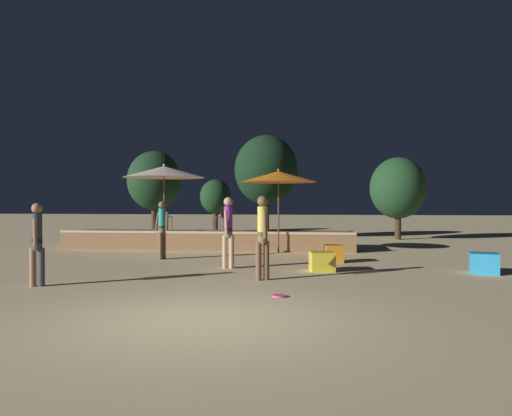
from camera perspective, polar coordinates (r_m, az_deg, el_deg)
ground_plane at (r=7.37m, az=-6.32°, el=-12.58°), size 120.00×120.00×0.00m
wooden_deck at (r=18.52m, az=-5.21°, el=-3.62°), size 10.44×2.54×0.68m
patio_umbrella_0 at (r=17.92m, az=-10.46°, el=4.08°), size 2.89×2.89×3.04m
patio_umbrella_1 at (r=16.62m, az=2.59°, el=3.58°), size 2.58×2.58×2.80m
cube_seat_0 at (r=13.03m, az=24.61°, el=-5.76°), size 0.75×0.75×0.49m
cube_seat_1 at (r=14.20m, az=8.88°, el=-5.18°), size 0.56×0.56×0.49m
cube_seat_2 at (r=12.39m, az=7.55°, el=-6.07°), size 0.66×0.66×0.47m
person_0 at (r=15.03m, az=-10.68°, el=-2.23°), size 0.48×0.29×1.72m
person_1 at (r=12.74m, az=-3.19°, el=-2.41°), size 0.31×0.55×1.81m
person_2 at (r=10.79m, az=0.75°, el=-2.92°), size 0.30×0.52×1.83m
person_3 at (r=10.94m, az=-23.74°, el=-3.54°), size 0.28×0.44×1.67m
bistro_chair_0 at (r=19.30m, az=-10.42°, el=-0.72°), size 0.45×0.44×0.90m
bistro_chair_1 at (r=18.37m, az=-4.07°, el=-0.78°), size 0.42×0.41×0.90m
frisbee_disc at (r=9.03m, az=2.68°, el=-10.00°), size 0.26×0.26×0.03m
background_tree_0 at (r=24.19m, az=-11.55°, el=3.07°), size 2.54×2.54×4.12m
background_tree_1 at (r=23.40m, az=15.92°, el=2.20°), size 2.51×2.51×3.71m
background_tree_2 at (r=23.16m, az=1.17°, el=4.34°), size 2.93×2.93×4.80m
background_tree_3 at (r=28.51m, az=-4.65°, el=1.29°), size 1.76×1.76×2.99m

